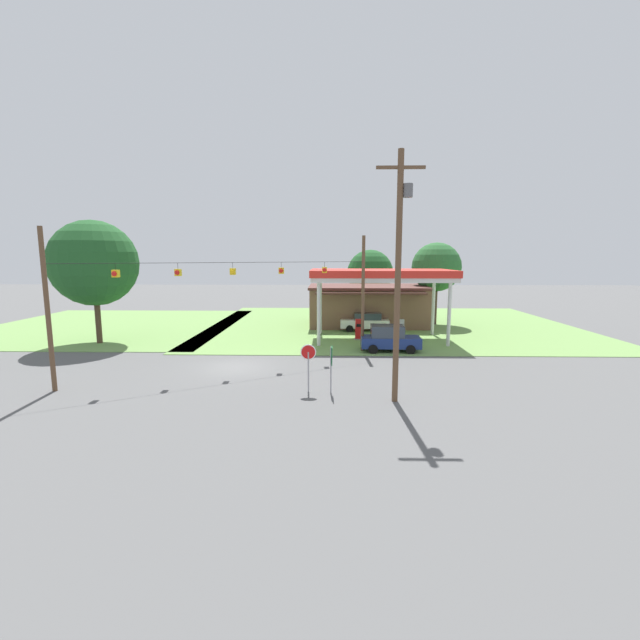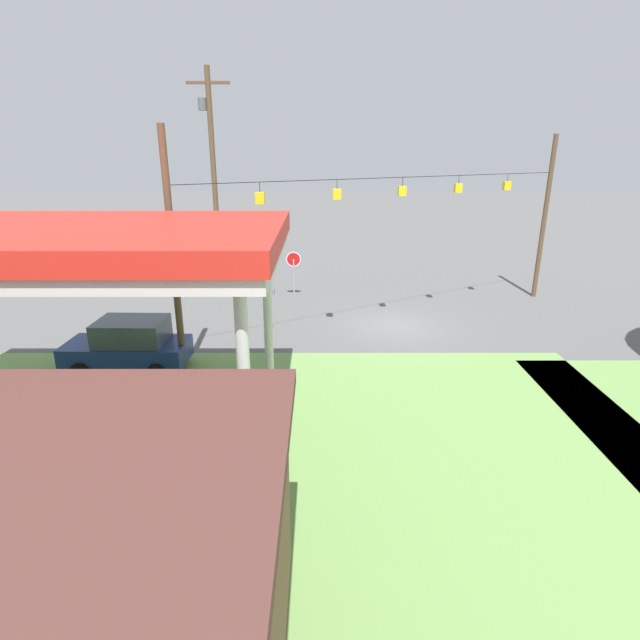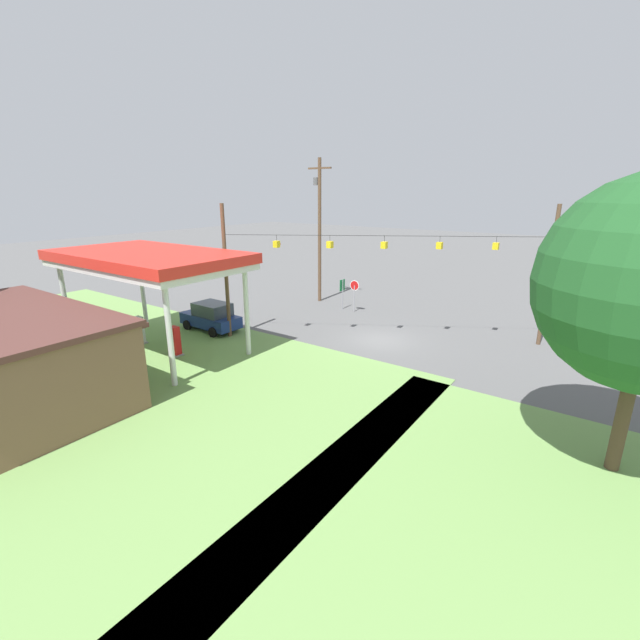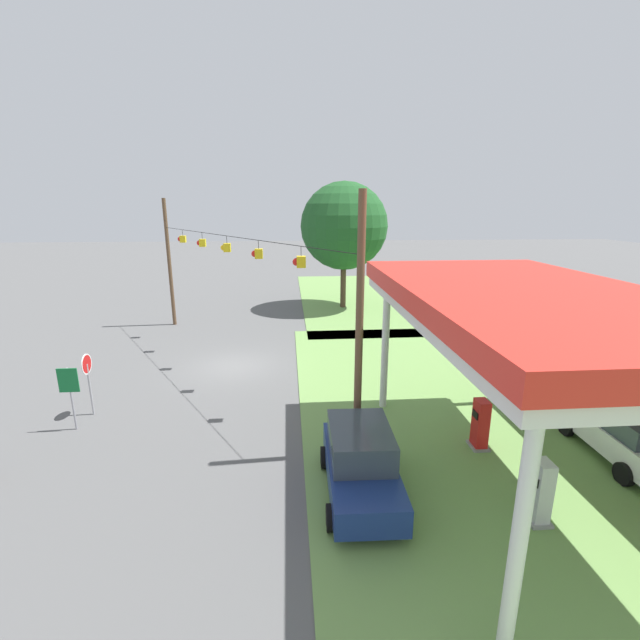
% 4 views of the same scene
% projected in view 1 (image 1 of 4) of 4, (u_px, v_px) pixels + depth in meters
% --- Properties ---
extents(ground_plane, '(160.00, 160.00, 0.00)m').
position_uv_depth(ground_plane, '(236.00, 367.00, 26.97)').
color(ground_plane, '#565656').
extents(grass_verge_station_corner, '(36.00, 28.00, 0.04)m').
position_uv_depth(grass_verge_station_corner, '(390.00, 325.00, 43.74)').
color(grass_verge_station_corner, '#6B934C').
rests_on(grass_verge_station_corner, ground).
extents(grass_verge_opposite_corner, '(24.00, 24.00, 0.04)m').
position_uv_depth(grass_verge_opposite_corner, '(113.00, 326.00, 43.16)').
color(grass_verge_opposite_corner, '#6B934C').
rests_on(grass_verge_opposite_corner, ground).
extents(gas_station_canopy, '(11.43, 6.50, 5.86)m').
position_uv_depth(gas_station_canopy, '(381.00, 276.00, 35.02)').
color(gas_station_canopy, silver).
rests_on(gas_station_canopy, ground).
extents(gas_station_store, '(11.72, 7.93, 4.02)m').
position_uv_depth(gas_station_store, '(367.00, 305.00, 43.48)').
color(gas_station_store, brown).
rests_on(gas_station_store, ground).
extents(fuel_pump_near, '(0.71, 0.56, 1.75)m').
position_uv_depth(fuel_pump_near, '(359.00, 330.00, 35.72)').
color(fuel_pump_near, gray).
rests_on(fuel_pump_near, ground).
extents(fuel_pump_far, '(0.71, 0.56, 1.75)m').
position_uv_depth(fuel_pump_far, '(400.00, 330.00, 35.64)').
color(fuel_pump_far, gray).
rests_on(fuel_pump_far, ground).
extents(car_at_pumps_front, '(4.35, 2.19, 1.94)m').
position_uv_depth(car_at_pumps_front, '(389.00, 338.00, 31.33)').
color(car_at_pumps_front, navy).
rests_on(car_at_pumps_front, ground).
extents(car_at_pumps_rear, '(4.55, 2.20, 1.72)m').
position_uv_depth(car_at_pumps_rear, '(365.00, 321.00, 40.02)').
color(car_at_pumps_rear, white).
rests_on(car_at_pumps_rear, ground).
extents(stop_sign_roadside, '(0.80, 0.08, 2.50)m').
position_uv_depth(stop_sign_roadside, '(308.00, 358.00, 21.77)').
color(stop_sign_roadside, '#99999E').
rests_on(stop_sign_roadside, ground).
extents(route_sign, '(0.10, 0.70, 2.40)m').
position_uv_depth(route_sign, '(332.00, 360.00, 21.63)').
color(route_sign, gray).
rests_on(route_sign, ground).
extents(utility_pole_main, '(2.20, 0.44, 11.66)m').
position_uv_depth(utility_pole_main, '(399.00, 266.00, 19.71)').
color(utility_pole_main, brown).
rests_on(utility_pole_main, ground).
extents(signal_span_gantry, '(16.94, 10.24, 8.41)m').
position_uv_depth(signal_span_gantry, '(233.00, 294.00, 26.27)').
color(signal_span_gantry, brown).
rests_on(signal_span_gantry, ground).
extents(tree_behind_station, '(5.53, 5.53, 7.75)m').
position_uv_depth(tree_behind_station, '(370.00, 273.00, 51.44)').
color(tree_behind_station, '#4C3828').
rests_on(tree_behind_station, ground).
extents(tree_west_verge, '(6.69, 6.69, 9.75)m').
position_uv_depth(tree_west_verge, '(94.00, 263.00, 33.48)').
color(tree_west_verge, '#4C3828').
rests_on(tree_west_verge, ground).
extents(tree_far_back, '(4.93, 4.93, 8.34)m').
position_uv_depth(tree_far_back, '(436.00, 267.00, 43.18)').
color(tree_far_back, '#4C3828').
rests_on(tree_far_back, ground).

